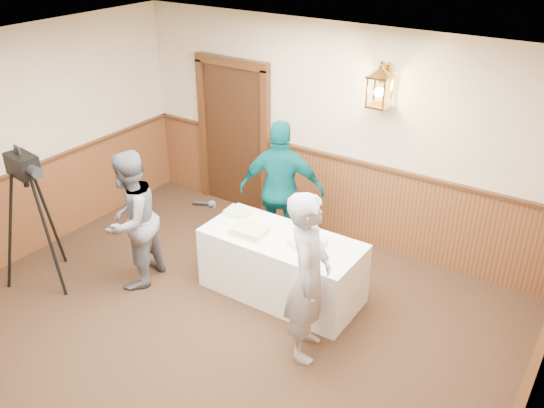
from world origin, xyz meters
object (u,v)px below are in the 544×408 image
Objects in this scene: tv_camera_rig at (36,227)px; sheet_cake_green at (238,212)px; sheet_cake_yellow at (250,231)px; assistant_p at (282,190)px; tiered_cake at (307,235)px; interviewer at (131,220)px; display_table at (282,266)px; baker at (308,277)px.

sheet_cake_green is at bearing 48.83° from tv_camera_rig.
assistant_p reaches higher than sheet_cake_yellow.
tv_camera_rig is (-1.76, -1.49, -0.05)m from sheet_cake_green.
sheet_cake_green is at bearing 43.51° from assistant_p.
tiered_cake is 0.23× the size of tv_camera_rig.
tv_camera_rig is at bearing -69.20° from interviewer.
sheet_cake_yellow is 0.23× the size of tv_camera_rig.
display_table is at bearing -12.11° from sheet_cake_green.
tv_camera_rig reaches higher than sheet_cake_green.
display_table is at bearing 36.88° from tv_camera_rig.
sheet_cake_yellow is at bearing 74.74° from assistant_p.
sheet_cake_green is 2.31m from tv_camera_rig.
tv_camera_rig is (-0.92, -0.60, -0.10)m from interviewer.
tiered_cake is 0.78m from baker.
display_table is 0.59m from tiered_cake.
display_table is at bearing 21.12° from sheet_cake_yellow.
interviewer reaches higher than sheet_cake_green.
interviewer is 1.83m from assistant_p.
tv_camera_rig is at bearing -139.68° from sheet_cake_green.
sheet_cake_green reaches higher than display_table.
display_table is 0.55m from sheet_cake_yellow.
interviewer is at bearing -158.49° from tiered_cake.
display_table is 4.85× the size of tiered_cake.
assistant_p is 2.89m from tv_camera_rig.
baker is (2.28, 0.07, 0.06)m from interviewer.
display_table is at bearing -179.71° from tiered_cake.
sheet_cake_green is 0.16× the size of baker.
sheet_cake_green is at bearing 167.89° from display_table.
sheet_cake_yellow is (-0.34, -0.13, 0.41)m from display_table.
baker is (1.44, -0.82, 0.10)m from sheet_cake_green.
interviewer is 0.94× the size of baker.
tv_camera_rig reaches higher than sheet_cake_yellow.
assistant_p is at bearing 131.66° from interviewer.
interviewer is at bearing -133.26° from sheet_cake_green.
sheet_cake_yellow is at bearing 37.95° from tv_camera_rig.
assistant_p reaches higher than baker.
display_table is 1.10m from baker.
baker is at bearing -29.78° from sheet_cake_green.
assistant_p is 1.10× the size of tv_camera_rig.
interviewer is (-1.56, -0.74, 0.45)m from display_table.
interviewer is (-1.22, -0.61, 0.04)m from sheet_cake_yellow.
sheet_cake_green is 0.17× the size of tv_camera_rig.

